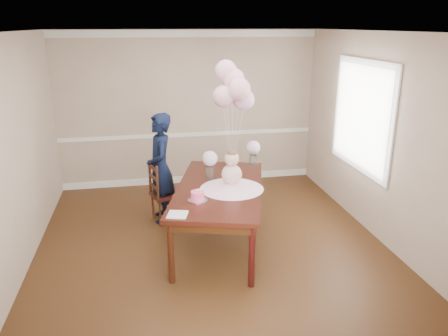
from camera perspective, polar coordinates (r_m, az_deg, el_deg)
floor at (r=5.84m, az=-1.57°, el=-10.11°), size 4.50×5.00×0.00m
ceiling at (r=5.14m, az=-1.84°, el=17.39°), size 4.50×5.00×0.02m
wall_back at (r=7.75m, az=-4.65°, el=7.61°), size 4.50×0.02×2.70m
wall_front at (r=3.06m, az=5.89°, el=-9.71°), size 4.50×0.02×2.70m
wall_left at (r=5.47m, az=-25.66°, el=1.30°), size 0.02×5.00×2.70m
wall_right at (r=6.10m, az=19.72°, el=3.64°), size 0.02×5.00×2.70m
chair_rail_trim at (r=7.84m, az=-4.56°, el=4.36°), size 4.50×0.02×0.07m
crown_molding at (r=7.61m, az=-4.90°, el=17.10°), size 4.50×0.02×0.12m
baseboard_trim at (r=8.08m, az=-4.41°, el=-1.43°), size 4.50×0.02×0.12m
window_frame at (r=6.47m, az=17.56°, el=6.48°), size 0.02×1.66×1.56m
window_blinds at (r=6.46m, az=17.41°, el=6.48°), size 0.01×1.50×1.40m
dining_table_top at (r=5.60m, az=-0.59°, el=-2.71°), size 1.60×2.34×0.05m
table_apron at (r=5.63m, az=-0.59°, el=-3.47°), size 1.47×2.21×0.11m
table_leg_fl at (r=4.95m, az=-6.94°, el=-10.92°), size 0.09×0.09×0.75m
table_leg_fr at (r=4.86m, az=3.65°, el=-11.42°), size 0.09×0.09×0.75m
table_leg_bl at (r=6.70m, az=-3.59°, el=-2.79°), size 0.09×0.09×0.75m
table_leg_br at (r=6.64m, az=4.09°, el=-3.02°), size 0.09×0.09×0.75m
baby_skirt at (r=5.51m, az=1.01°, el=-2.19°), size 1.00×1.00×0.11m
baby_torso at (r=5.46m, az=1.01°, el=-0.83°), size 0.26×0.26×0.26m
baby_head at (r=5.40m, az=1.03°, el=1.20°), size 0.18×0.18×0.18m
baby_hair at (r=5.38m, az=1.03°, el=1.85°), size 0.13×0.13×0.13m
cake_platter at (r=5.17m, az=-3.46°, el=-4.21°), size 0.29×0.29×0.01m
birthday_cake at (r=5.15m, az=-3.47°, el=-3.62°), size 0.20×0.20×0.11m
cake_flower_a at (r=5.12m, az=-3.49°, el=-2.90°), size 0.03×0.03×0.03m
cake_flower_b at (r=5.14m, az=-3.10°, el=-2.83°), size 0.03×0.03×0.03m
rose_vase_near at (r=5.88m, az=-1.85°, el=-0.53°), size 0.13×0.13×0.17m
roses_near at (r=5.82m, az=-1.87°, el=1.25°), size 0.20×0.20×0.20m
rose_vase_far at (r=6.40m, az=3.80°, el=1.01°), size 0.13×0.13×0.17m
roses_far at (r=6.34m, az=3.83°, el=2.67°), size 0.20×0.20×0.20m
napkin at (r=4.81m, az=-6.09°, el=-6.06°), size 0.26×0.26×0.01m
balloon_weight at (r=6.13m, az=0.92°, el=-0.46°), size 0.05×0.05×0.02m
balloon_a at (r=5.88m, az=-0.07°, el=9.34°), size 0.30×0.30×0.30m
balloon_b at (r=5.80m, az=2.01°, el=10.26°), size 0.30×0.30×0.30m
balloon_c at (r=5.95m, az=1.27°, el=11.50°), size 0.30×0.30×0.30m
balloon_d at (r=5.97m, az=0.25°, el=12.56°), size 0.30×0.30×0.30m
balloon_e at (r=5.96m, az=2.58°, el=8.91°), size 0.30×0.30×0.30m
balloon_ribbon_a at (r=6.00m, az=0.44°, el=3.60°), size 0.10×0.03×0.89m
balloon_ribbon_b at (r=5.96m, az=1.44°, el=4.00°), size 0.09×0.08×1.00m
balloon_ribbon_c at (r=6.02m, az=1.09°, el=4.69°), size 0.05×0.09×1.10m
balloon_ribbon_d at (r=6.03m, az=0.59°, el=5.22°), size 0.06×0.13×1.21m
balloon_ribbon_e at (r=6.04m, az=1.73°, el=3.43°), size 0.17×0.04×0.83m
dining_chair_seat at (r=6.46m, az=-7.56°, el=-3.46°), size 0.49×0.49×0.04m
chair_leg_fl at (r=6.35m, az=-8.33°, el=-5.94°), size 0.04×0.04×0.38m
chair_leg_fr at (r=6.46m, az=-5.64°, el=-5.43°), size 0.04×0.04×0.38m
chair_leg_bl at (r=6.63m, az=-9.29°, el=-4.92°), size 0.04×0.04×0.38m
chair_leg_br at (r=6.73m, az=-6.69°, el=-4.44°), size 0.04×0.04×0.38m
chair_back_post_l at (r=6.17m, az=-8.69°, el=-2.00°), size 0.04×0.04×0.50m
chair_back_post_r at (r=6.46m, az=-9.65°, el=-1.11°), size 0.04×0.04×0.50m
chair_slat_low at (r=6.35m, az=-9.13°, el=-2.45°), size 0.13×0.35×0.04m
chair_slat_mid at (r=6.30m, az=-9.20°, el=-1.24°), size 0.13×0.35×0.04m
chair_slat_top at (r=6.26m, az=-9.26°, el=-0.00°), size 0.13×0.35×0.04m
woman at (r=6.37m, az=-8.31°, el=-0.01°), size 0.42×0.60×1.60m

